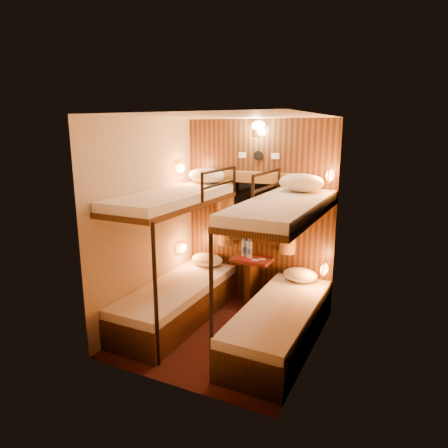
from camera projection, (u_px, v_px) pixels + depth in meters
The scene contains 22 objects.
floor at pixel (223, 333), 4.55m from camera, with size 2.10×2.10×0.00m, color #38180F.
ceiling at pixel (222, 116), 4.00m from camera, with size 2.10×2.10×0.00m, color silver.
wall_back at pixel (258, 214), 5.19m from camera, with size 2.40×2.40×0.00m, color #C6B293.
wall_front at pixel (167, 260), 3.35m from camera, with size 2.40×2.40×0.00m, color #C6B293.
wall_left at pixel (147, 222), 4.70m from camera, with size 2.40×2.40×0.00m, color #C6B293.
wall_right at pixel (315, 243), 3.84m from camera, with size 2.40×2.40×0.00m, color #C6B293.
back_panel at pixel (258, 214), 5.18m from camera, with size 2.00×0.03×2.40m, color black.
bunk_left at pixel (177, 276), 4.76m from camera, with size 0.72×1.90×1.82m.
bunk_right at pixel (281, 296), 4.20m from camera, with size 0.72×1.90×1.82m.
window at pixel (257, 216), 5.15m from camera, with size 1.00×0.12×0.79m.
curtains at pixel (256, 210), 5.11m from camera, with size 1.10×0.22×1.00m.
back_fixtures at pixel (259, 131), 4.90m from camera, with size 0.54×0.09×0.48m.
reading_lamps at pixel (248, 216), 4.87m from camera, with size 2.00×0.20×1.25m.
table at pixel (252, 275), 5.20m from camera, with size 0.50×0.34×0.66m.
bottle_left at pixel (244, 248), 5.20m from camera, with size 0.07×0.07×0.25m.
bottle_right at pixel (250, 250), 5.12m from camera, with size 0.07×0.07×0.26m.
sachet_a at pixel (255, 260), 5.05m from camera, with size 0.09×0.07×0.01m, color silver.
sachet_b at pixel (262, 259), 5.09m from camera, with size 0.08×0.06×0.01m, color silver.
pillow_lower_left at pixel (207, 259), 5.43m from camera, with size 0.44×0.32×0.17m, color silver.
pillow_lower_right at pixel (300, 275), 4.87m from camera, with size 0.42×0.30×0.17m, color silver.
pillow_upper_left at pixel (207, 176), 5.18m from camera, with size 0.50×0.36×0.20m, color silver.
pillow_upper_right at pixel (301, 183), 4.47m from camera, with size 0.51×0.37×0.20m, color silver.
Camera 1 is at (1.84, -3.71, 2.27)m, focal length 32.00 mm.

